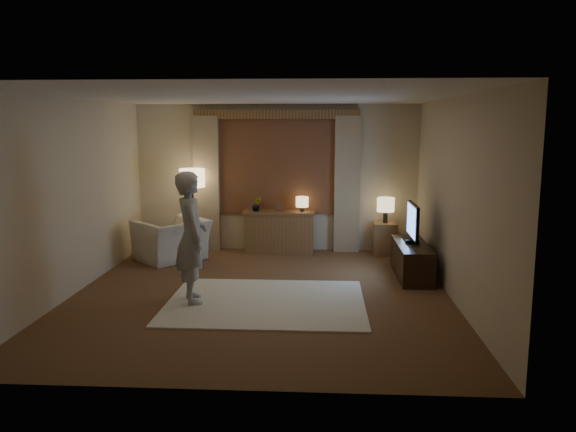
# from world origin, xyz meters

# --- Properties ---
(room) EXTENTS (5.04, 5.54, 2.64)m
(room) POSITION_xyz_m (0.00, 0.50, 1.33)
(room) COLOR brown
(room) RESTS_ON ground
(rug) EXTENTS (2.50, 2.00, 0.02)m
(rug) POSITION_xyz_m (0.10, -0.36, 0.01)
(rug) COLOR beige
(rug) RESTS_ON floor
(sideboard) EXTENTS (1.20, 0.40, 0.70)m
(sideboard) POSITION_xyz_m (0.06, 2.50, 0.35)
(sideboard) COLOR brown
(sideboard) RESTS_ON floor
(picture_frame) EXTENTS (0.16, 0.02, 0.20)m
(picture_frame) POSITION_xyz_m (0.06, 2.50, 0.80)
(picture_frame) COLOR brown
(picture_frame) RESTS_ON sideboard
(plant) EXTENTS (0.17, 0.13, 0.30)m
(plant) POSITION_xyz_m (-0.34, 2.50, 0.85)
(plant) COLOR #999999
(plant) RESTS_ON sideboard
(table_lamp_sideboard) EXTENTS (0.22, 0.22, 0.30)m
(table_lamp_sideboard) POSITION_xyz_m (0.46, 2.50, 0.90)
(table_lamp_sideboard) COLOR black
(table_lamp_sideboard) RESTS_ON sideboard
(floor_lamp) EXTENTS (0.44, 0.44, 1.49)m
(floor_lamp) POSITION_xyz_m (-1.44, 2.34, 1.25)
(floor_lamp) COLOR black
(floor_lamp) RESTS_ON floor
(armchair) EXTENTS (1.39, 1.40, 0.68)m
(armchair) POSITION_xyz_m (-1.69, 1.81, 0.34)
(armchair) COLOR #EEE0C4
(armchair) RESTS_ON floor
(side_table) EXTENTS (0.40, 0.40, 0.56)m
(side_table) POSITION_xyz_m (1.91, 2.45, 0.28)
(side_table) COLOR brown
(side_table) RESTS_ON floor
(table_lamp_side) EXTENTS (0.30, 0.30, 0.44)m
(table_lamp_side) POSITION_xyz_m (1.91, 2.45, 0.87)
(table_lamp_side) COLOR black
(table_lamp_side) RESTS_ON side_table
(tv_stand) EXTENTS (0.45, 1.40, 0.50)m
(tv_stand) POSITION_xyz_m (2.15, 1.03, 0.25)
(tv_stand) COLOR black
(tv_stand) RESTS_ON floor
(tv) EXTENTS (0.20, 0.83, 0.60)m
(tv) POSITION_xyz_m (2.15, 1.03, 0.83)
(tv) COLOR black
(tv) RESTS_ON tv_stand
(person) EXTENTS (0.59, 0.71, 1.66)m
(person) POSITION_xyz_m (-0.83, -0.39, 0.85)
(person) COLOR #B8B3AA
(person) RESTS_ON rug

